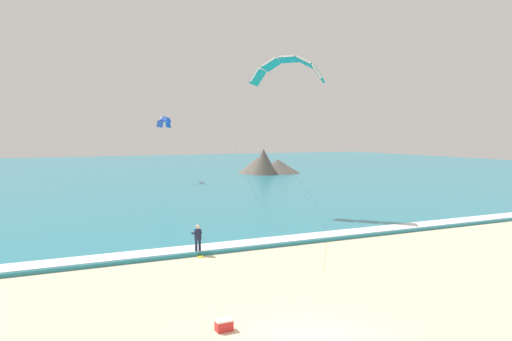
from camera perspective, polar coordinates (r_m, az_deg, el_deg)
sea at (r=85.63m, az=-20.10°, el=-0.35°), size 200.00×120.00×0.20m
surf_foam at (r=27.95m, az=-8.35°, el=-9.03°), size 200.00×1.61×0.04m
surfboard at (r=27.49m, az=-6.73°, el=-9.66°), size 0.44×1.40×0.09m
kitesurfer at (r=27.30m, az=-6.76°, el=-7.79°), size 0.55×0.52×1.69m
kite_primary at (r=39.30m, az=3.66°, el=11.77°), size 12.73×10.97×11.49m
kite_distant at (r=67.44m, az=-10.51°, el=5.69°), size 2.86×4.02×1.61m
headland_right at (r=79.59m, az=1.30°, el=0.59°), size 10.47×8.61×4.26m
cooler_box at (r=17.41m, az=-3.73°, el=-17.42°), size 0.58×0.38×0.40m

